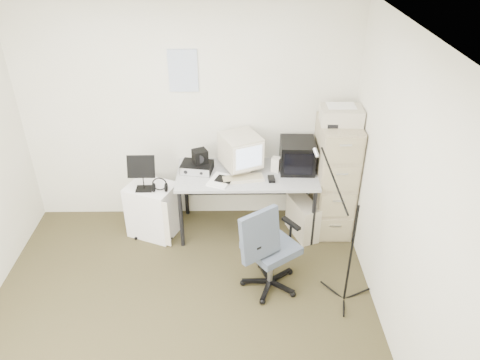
{
  "coord_description": "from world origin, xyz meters",
  "views": [
    {
      "loc": [
        0.5,
        -2.87,
        3.26
      ],
      "look_at": [
        0.55,
        0.95,
        0.95
      ],
      "focal_mm": 35.0,
      "sensor_mm": 36.0,
      "label": 1
    }
  ],
  "objects_px": {
    "desk": "(247,202)",
    "side_cart": "(153,210)",
    "filing_cabinet": "(334,178)",
    "office_chair": "(271,246)"
  },
  "relations": [
    {
      "from": "filing_cabinet",
      "to": "desk",
      "type": "bearing_deg",
      "value": -178.19
    },
    {
      "from": "filing_cabinet",
      "to": "office_chair",
      "type": "relative_size",
      "value": 1.33
    },
    {
      "from": "office_chair",
      "to": "desk",
      "type": "bearing_deg",
      "value": 67.15
    },
    {
      "from": "desk",
      "to": "office_chair",
      "type": "bearing_deg",
      "value": -77.54
    },
    {
      "from": "desk",
      "to": "side_cart",
      "type": "bearing_deg",
      "value": -177.0
    },
    {
      "from": "desk",
      "to": "office_chair",
      "type": "distance_m",
      "value": 0.96
    },
    {
      "from": "filing_cabinet",
      "to": "office_chair",
      "type": "height_order",
      "value": "filing_cabinet"
    },
    {
      "from": "filing_cabinet",
      "to": "office_chair",
      "type": "bearing_deg",
      "value": -127.86
    },
    {
      "from": "filing_cabinet",
      "to": "desk",
      "type": "xyz_separation_m",
      "value": [
        -0.95,
        -0.03,
        -0.29
      ]
    },
    {
      "from": "side_cart",
      "to": "filing_cabinet",
      "type": "bearing_deg",
      "value": 25.11
    }
  ]
}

